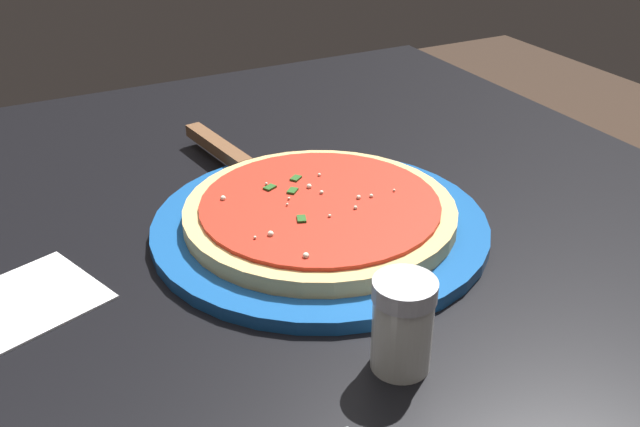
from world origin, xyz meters
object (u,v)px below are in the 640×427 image
object	(u,v)px
pizza_server	(239,159)
napkin_folded_right	(24,302)
pizza	(320,211)
parmesan_shaker	(403,324)
serving_plate	(320,226)

from	to	relation	value
pizza_server	napkin_folded_right	bearing A→B (deg)	30.64
pizza	parmesan_shaker	size ratio (longest dim) A/B	3.53
serving_plate	parmesan_shaker	xyz separation A→B (m)	(0.04, 0.20, 0.03)
pizza_server	parmesan_shaker	xyz separation A→B (m)	(0.02, 0.36, 0.02)
serving_plate	pizza_server	bearing A→B (deg)	-82.38
serving_plate	parmesan_shaker	size ratio (longest dim) A/B	4.38
pizza	serving_plate	bearing A→B (deg)	163.91
pizza_server	napkin_folded_right	size ratio (longest dim) A/B	1.93
parmesan_shaker	serving_plate	bearing A→B (deg)	-100.56
pizza_server	parmesan_shaker	size ratio (longest dim) A/B	3.03
serving_plate	pizza	distance (m)	0.02
pizza	napkin_folded_right	xyz separation A→B (m)	(0.27, -0.01, -0.02)
pizza	napkin_folded_right	world-z (taller)	pizza
serving_plate	napkin_folded_right	world-z (taller)	serving_plate
serving_plate	parmesan_shaker	world-z (taller)	parmesan_shaker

